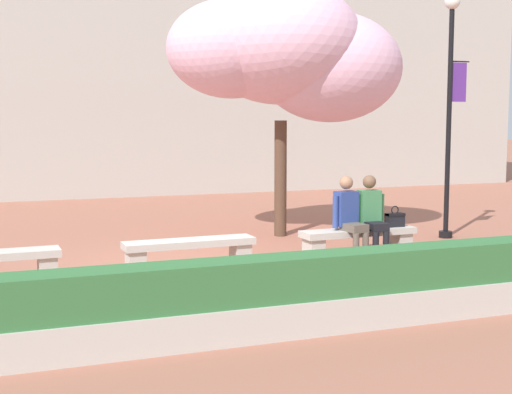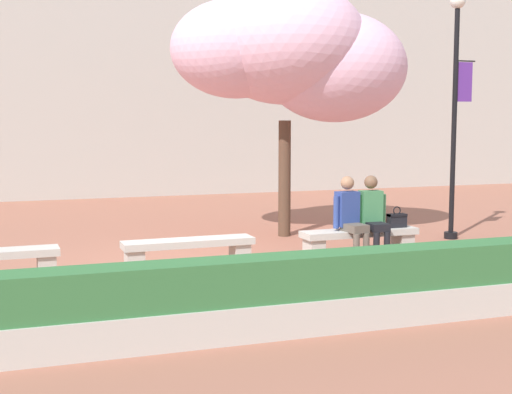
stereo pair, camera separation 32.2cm
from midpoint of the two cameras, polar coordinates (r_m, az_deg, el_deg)
name	(u,v)px [view 2 (the right image)]	position (r m, az deg, el deg)	size (l,w,h in m)	color
ground_plane	(189,270)	(10.38, -4.51, -5.83)	(100.00, 100.00, 0.00)	#9E604C
building_facade	(89,14)	(22.05, -12.78, 14.12)	(28.00, 4.00, 10.48)	#B7B2A8
stone_bench_near_west	(189,249)	(10.32, -4.53, -4.17)	(1.91, 0.46, 0.45)	#BCB7AD
stone_bench_center	(360,238)	(11.32, 9.09, -3.30)	(1.91, 0.46, 0.45)	#BCB7AD
person_seated_left	(350,215)	(11.13, 8.38, -1.41)	(0.51, 0.71, 1.29)	black
person_seated_right	(373,214)	(11.31, 10.16, -1.31)	(0.51, 0.69, 1.29)	black
handbag	(397,219)	(11.60, 11.98, -1.76)	(0.30, 0.15, 0.34)	black
cherry_tree_main	(290,53)	(13.19, 3.47, 11.46)	(4.30, 3.13, 4.62)	#513828
lamp_post_with_banner	(455,94)	(13.36, 16.35, 7.93)	(0.54, 0.28, 4.38)	black
planter_hedge_foreground	(267,297)	(7.24, 2.17, -8.02)	(11.01, 0.50, 0.80)	#BCB7AD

